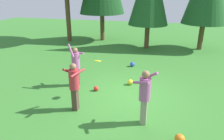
{
  "coord_description": "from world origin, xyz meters",
  "views": [
    {
      "loc": [
        1.23,
        -7.45,
        3.99
      ],
      "look_at": [
        -0.62,
        -0.03,
        1.05
      ],
      "focal_mm": 34.25,
      "sensor_mm": 36.0,
      "label": 1
    }
  ],
  "objects_px": {
    "person_thrower": "(76,63)",
    "person_catcher": "(145,93)",
    "ball_yellow": "(130,82)",
    "person_bystander": "(74,83)",
    "ball_red": "(96,88)",
    "frisbee": "(98,61)",
    "ball_orange": "(180,139)",
    "ball_blue": "(132,64)"
  },
  "relations": [
    {
      "from": "person_thrower",
      "to": "person_catcher",
      "type": "relative_size",
      "value": 1.06
    },
    {
      "from": "ball_yellow",
      "to": "person_bystander",
      "type": "bearing_deg",
      "value": -121.41
    },
    {
      "from": "person_bystander",
      "to": "ball_yellow",
      "type": "height_order",
      "value": "person_bystander"
    },
    {
      "from": "ball_red",
      "to": "ball_yellow",
      "type": "bearing_deg",
      "value": 36.02
    },
    {
      "from": "frisbee",
      "to": "ball_orange",
      "type": "relative_size",
      "value": 0.98
    },
    {
      "from": "frisbee",
      "to": "ball_orange",
      "type": "height_order",
      "value": "frisbee"
    },
    {
      "from": "frisbee",
      "to": "ball_blue",
      "type": "bearing_deg",
      "value": 78.39
    },
    {
      "from": "frisbee",
      "to": "person_thrower",
      "type": "bearing_deg",
      "value": 148.34
    },
    {
      "from": "ball_red",
      "to": "ball_yellow",
      "type": "distance_m",
      "value": 1.59
    },
    {
      "from": "person_catcher",
      "to": "frisbee",
      "type": "distance_m",
      "value": 2.38
    },
    {
      "from": "person_bystander",
      "to": "frisbee",
      "type": "xyz_separation_m",
      "value": [
        0.48,
        1.13,
        0.45
      ]
    },
    {
      "from": "ball_yellow",
      "to": "ball_blue",
      "type": "xyz_separation_m",
      "value": [
        -0.28,
        2.35,
        0.01
      ]
    },
    {
      "from": "ball_red",
      "to": "ball_orange",
      "type": "relative_size",
      "value": 0.74
    },
    {
      "from": "person_thrower",
      "to": "ball_yellow",
      "type": "relative_size",
      "value": 7.76
    },
    {
      "from": "person_thrower",
      "to": "frisbee",
      "type": "relative_size",
      "value": 6.85
    },
    {
      "from": "ball_orange",
      "to": "person_bystander",
      "type": "bearing_deg",
      "value": 164.64
    },
    {
      "from": "person_catcher",
      "to": "frisbee",
      "type": "bearing_deg",
      "value": 0.0
    },
    {
      "from": "person_thrower",
      "to": "person_bystander",
      "type": "distance_m",
      "value": 2.03
    },
    {
      "from": "person_catcher",
      "to": "ball_yellow",
      "type": "relative_size",
      "value": 7.33
    },
    {
      "from": "frisbee",
      "to": "ball_orange",
      "type": "distance_m",
      "value": 3.86
    },
    {
      "from": "person_bystander",
      "to": "ball_blue",
      "type": "xyz_separation_m",
      "value": [
        1.25,
        4.85,
        -0.89
      ]
    },
    {
      "from": "person_thrower",
      "to": "ball_red",
      "type": "distance_m",
      "value": 1.38
    },
    {
      "from": "person_thrower",
      "to": "frisbee",
      "type": "bearing_deg",
      "value": -0.0
    },
    {
      "from": "person_bystander",
      "to": "ball_red",
      "type": "relative_size",
      "value": 8.33
    },
    {
      "from": "person_catcher",
      "to": "person_thrower",
      "type": "bearing_deg",
      "value": 1.66
    },
    {
      "from": "ball_orange",
      "to": "ball_blue",
      "type": "xyz_separation_m",
      "value": [
        -2.21,
        5.8,
        -0.01
      ]
    },
    {
      "from": "person_bystander",
      "to": "frisbee",
      "type": "bearing_deg",
      "value": 0.0
    },
    {
      "from": "person_bystander",
      "to": "ball_red",
      "type": "height_order",
      "value": "person_bystander"
    },
    {
      "from": "person_catcher",
      "to": "ball_orange",
      "type": "distance_m",
      "value": 1.58
    },
    {
      "from": "person_thrower",
      "to": "person_bystander",
      "type": "xyz_separation_m",
      "value": [
        0.74,
        -1.89,
        0.0
      ]
    },
    {
      "from": "person_catcher",
      "to": "person_bystander",
      "type": "distance_m",
      "value": 2.39
    },
    {
      "from": "person_thrower",
      "to": "person_catcher",
      "type": "height_order",
      "value": "person_thrower"
    },
    {
      "from": "frisbee",
      "to": "person_bystander",
      "type": "bearing_deg",
      "value": -113.0
    },
    {
      "from": "person_catcher",
      "to": "ball_blue",
      "type": "distance_m",
      "value": 5.31
    },
    {
      "from": "person_thrower",
      "to": "person_catcher",
      "type": "bearing_deg",
      "value": -2.72
    },
    {
      "from": "person_thrower",
      "to": "person_bystander",
      "type": "relative_size",
      "value": 1.09
    },
    {
      "from": "ball_blue",
      "to": "ball_red",
      "type": "bearing_deg",
      "value": -107.02
    },
    {
      "from": "person_bystander",
      "to": "ball_yellow",
      "type": "distance_m",
      "value": 3.06
    },
    {
      "from": "ball_yellow",
      "to": "ball_red",
      "type": "bearing_deg",
      "value": -143.98
    },
    {
      "from": "ball_blue",
      "to": "ball_orange",
      "type": "bearing_deg",
      "value": -69.18
    },
    {
      "from": "frisbee",
      "to": "ball_red",
      "type": "height_order",
      "value": "frisbee"
    },
    {
      "from": "person_thrower",
      "to": "person_catcher",
      "type": "xyz_separation_m",
      "value": [
        3.12,
        -2.13,
        0.04
      ]
    }
  ]
}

